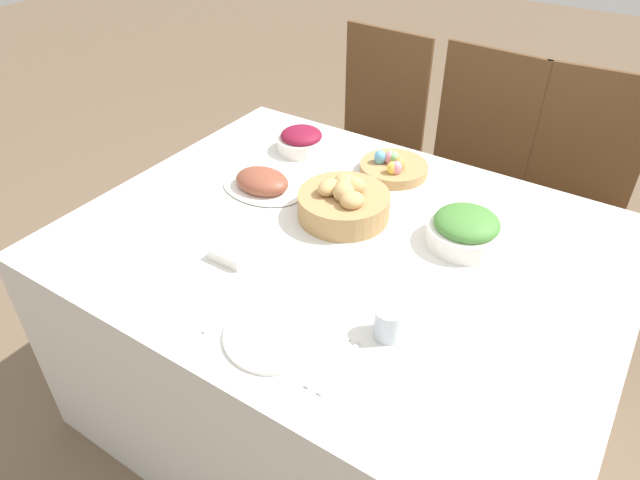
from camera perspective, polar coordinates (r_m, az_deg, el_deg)
ground_plane at (r=2.15m, az=1.93°, el=-15.87°), size 12.00×12.00×0.00m
dining_table at (r=1.87m, az=2.15°, el=-8.96°), size 1.53×1.20×0.74m
chair_far_center at (r=2.49m, az=14.51°, el=6.92°), size 0.45×0.45×0.99m
chair_far_left at (r=2.65m, az=4.92°, el=9.87°), size 0.45×0.45×0.99m
chair_far_right at (r=2.42m, az=23.58°, el=3.91°), size 0.45×0.45×0.99m
bread_basket at (r=1.69m, az=2.40°, el=3.77°), size 0.27×0.27×0.13m
egg_basket at (r=1.94m, az=7.33°, el=7.24°), size 0.23×0.23×0.08m
ham_platter at (r=1.85m, az=-5.80°, el=5.72°), size 0.28×0.20×0.07m
beet_salad_bowl at (r=2.07m, az=-1.87°, el=9.93°), size 0.17×0.17×0.09m
green_salad_bowl at (r=1.63m, az=14.36°, el=1.05°), size 0.21×0.21×0.10m
dinner_plate at (r=1.34m, az=-4.51°, el=-9.41°), size 0.24×0.24×0.01m
fork at (r=1.41m, az=-9.26°, el=-7.07°), size 0.01×0.17×0.00m
knife at (r=1.28m, az=0.82°, el=-12.07°), size 0.01×0.17×0.00m
spoon at (r=1.27m, az=1.98°, el=-12.62°), size 0.01×0.17×0.00m
drinking_cup at (r=1.32m, az=6.94°, el=-8.17°), size 0.07×0.07×0.08m
butter_dish at (r=1.56m, az=-8.97°, el=-1.49°), size 0.10×0.06×0.03m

